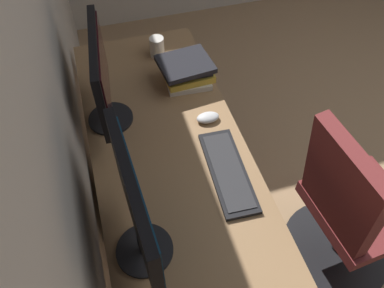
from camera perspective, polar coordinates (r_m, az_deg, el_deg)
The scene contains 10 objects.
wall_back at distance 1.07m, azimuth -22.76°, elevation 4.87°, with size 5.30×0.10×2.60m, color beige.
desk at distance 1.59m, azimuth -1.74°, elevation -7.06°, with size 2.01×0.65×0.73m.
drawer_pedestal at distance 1.90m, azimuth -3.01°, elevation -10.17°, with size 0.40×0.51×0.69m.
monitor_primary at distance 1.62m, azimuth -13.19°, elevation 9.56°, with size 0.47×0.20×0.43m.
monitor_secondary at distance 1.16m, azimuth -8.11°, elevation -9.97°, with size 0.49×0.20×0.47m.
keyboard_main at distance 1.55m, azimuth 5.33°, elevation -4.03°, with size 0.43×0.16×0.02m.
mouse_main at distance 1.73m, azimuth 2.37°, elevation 3.94°, with size 0.06×0.10×0.03m, color silver.
book_stack_near at distance 1.89m, azimuth -0.75°, elevation 10.69°, with size 0.23×0.26×0.11m.
coffee_mug at distance 2.06m, azimuth -5.22°, elevation 14.14°, with size 0.11×0.07×0.11m.
office_chair at distance 1.90m, azimuth 22.05°, elevation -9.63°, with size 0.56×0.57×0.97m.
Camera 1 is at (-0.78, 1.98, 2.00)m, focal length 36.03 mm.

